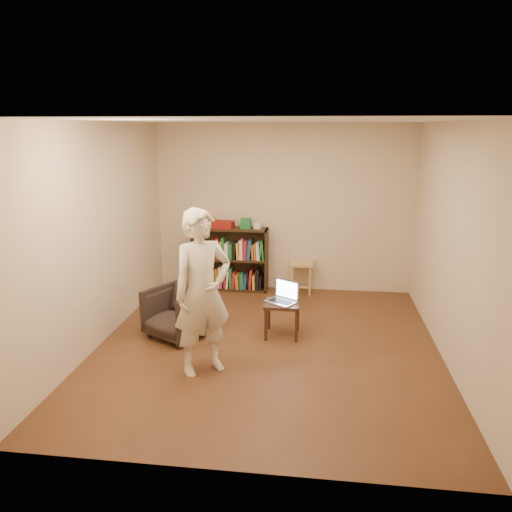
# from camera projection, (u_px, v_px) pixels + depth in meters

# --- Properties ---
(floor) EXTENTS (4.50, 4.50, 0.00)m
(floor) POSITION_uv_depth(u_px,v_px,m) (267.00, 346.00, 5.94)
(floor) COLOR #4C2D18
(floor) RESTS_ON ground
(ceiling) EXTENTS (4.50, 4.50, 0.00)m
(ceiling) POSITION_uv_depth(u_px,v_px,m) (269.00, 120.00, 5.29)
(ceiling) COLOR white
(ceiling) RESTS_ON wall_back
(wall_back) EXTENTS (4.00, 0.00, 4.00)m
(wall_back) POSITION_uv_depth(u_px,v_px,m) (283.00, 208.00, 7.78)
(wall_back) COLOR beige
(wall_back) RESTS_ON floor
(wall_left) EXTENTS (0.00, 4.50, 4.50)m
(wall_left) POSITION_uv_depth(u_px,v_px,m) (99.00, 235.00, 5.86)
(wall_left) COLOR beige
(wall_left) RESTS_ON floor
(wall_right) EXTENTS (0.00, 4.50, 4.50)m
(wall_right) POSITION_uv_depth(u_px,v_px,m) (453.00, 245.00, 5.37)
(wall_right) COLOR beige
(wall_right) RESTS_ON floor
(bookshelf) EXTENTS (1.20, 0.30, 1.00)m
(bookshelf) POSITION_uv_depth(u_px,v_px,m) (230.00, 262.00, 7.94)
(bookshelf) COLOR black
(bookshelf) RESTS_ON floor
(box_yellow) EXTENTS (0.25, 0.21, 0.18)m
(box_yellow) POSITION_uv_depth(u_px,v_px,m) (207.00, 222.00, 7.84)
(box_yellow) COLOR gold
(box_yellow) RESTS_ON bookshelf
(red_cloth) EXTENTS (0.33, 0.25, 0.10)m
(red_cloth) POSITION_uv_depth(u_px,v_px,m) (223.00, 225.00, 7.79)
(red_cloth) COLOR maroon
(red_cloth) RESTS_ON bookshelf
(box_green) EXTENTS (0.16, 0.16, 0.15)m
(box_green) POSITION_uv_depth(u_px,v_px,m) (246.00, 223.00, 7.75)
(box_green) COLOR #1D6F35
(box_green) RESTS_ON bookshelf
(box_white) EXTENTS (0.11, 0.11, 0.08)m
(box_white) POSITION_uv_depth(u_px,v_px,m) (258.00, 226.00, 7.75)
(box_white) COLOR silver
(box_white) RESTS_ON bookshelf
(stool) EXTENTS (0.35, 0.35, 0.50)m
(stool) POSITION_uv_depth(u_px,v_px,m) (302.00, 268.00, 7.75)
(stool) COLOR tan
(stool) RESTS_ON floor
(armchair) EXTENTS (0.92, 0.92, 0.62)m
(armchair) POSITION_uv_depth(u_px,v_px,m) (178.00, 312.00, 6.16)
(armchair) COLOR #2F241F
(armchair) RESTS_ON floor
(side_table) EXTENTS (0.43, 0.43, 0.44)m
(side_table) POSITION_uv_depth(u_px,v_px,m) (282.00, 308.00, 6.17)
(side_table) COLOR black
(side_table) RESTS_ON floor
(laptop) EXTENTS (0.44, 0.41, 0.27)m
(laptop) POSITION_uv_depth(u_px,v_px,m) (283.00, 297.00, 6.15)
(laptop) COLOR silver
(laptop) RESTS_ON side_table
(person) EXTENTS (0.76, 0.73, 1.76)m
(person) POSITION_uv_depth(u_px,v_px,m) (203.00, 293.00, 5.14)
(person) COLOR beige
(person) RESTS_ON floor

